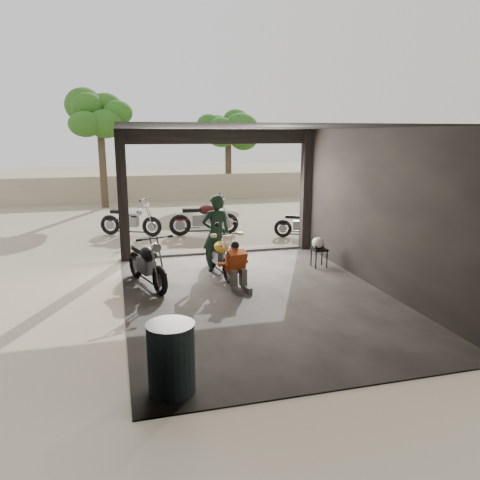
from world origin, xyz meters
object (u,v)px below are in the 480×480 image
mechanic (238,268)px  sign_post (315,182)px  outside_bike_a (130,217)px  oil_drum (171,359)px  stool (319,252)px  rider (216,234)px  outside_bike_b (204,215)px  outside_bike_c (303,222)px  helmet (318,243)px  main_bike (220,252)px  left_bike (147,260)px

mechanic → sign_post: bearing=38.5°
outside_bike_a → oil_drum: (0.15, -9.35, -0.15)m
stool → oil_drum: size_ratio=0.52×
rider → mechanic: bearing=92.7°
outside_bike_b → outside_bike_c: outside_bike_b is taller
outside_bike_b → helmet: (1.90, -4.26, -0.03)m
outside_bike_c → rider: 4.28m
mechanic → oil_drum: size_ratio=1.08×
mechanic → stool: (2.27, 1.16, -0.09)m
outside_bike_c → stool: outside_bike_c is taller
mechanic → helmet: (2.23, 1.17, 0.12)m
main_bike → helmet: size_ratio=5.44×
outside_bike_c → helmet: outside_bike_c is taller
left_bike → mechanic: 1.92m
outside_bike_c → outside_bike_b: bearing=93.0°
rider → outside_bike_b: bearing=-98.7°
main_bike → stool: main_bike is taller
left_bike → outside_bike_b: (2.06, 4.62, 0.06)m
outside_bike_a → sign_post: 5.70m
left_bike → mechanic: left_bike is taller
stool → sign_post: sign_post is taller
outside_bike_a → oil_drum: outside_bike_a is taller
outside_bike_b → rider: bearing=179.3°
outside_bike_a → helmet: bearing=-112.8°
outside_bike_c → rider: bearing=156.4°
stool → helmet: 0.21m
oil_drum → outside_bike_a: bearing=90.9°
outside_bike_a → outside_bike_c: size_ratio=1.15×
outside_bike_a → sign_post: size_ratio=0.68×
outside_bike_b → stool: size_ratio=4.02×
stool → mechanic: bearing=-152.8°
rider → sign_post: size_ratio=0.70×
outside_bike_a → outside_bike_c: bearing=-82.3°
mechanic → sign_post: size_ratio=0.38×
outside_bike_a → rider: rider is taller
rider → sign_post: (3.37, 2.24, 0.85)m
outside_bike_b → oil_drum: (-2.06, -8.85, -0.19)m
stool → left_bike: bearing=-175.0°
outside_bike_a → rider: (1.75, -4.45, 0.30)m
outside_bike_b → sign_post: 3.56m
outside_bike_b → oil_drum: size_ratio=2.11×
outside_bike_a → mechanic: outside_bike_a is taller
mechanic → stool: mechanic is taller
main_bike → oil_drum: bearing=-115.8°
outside_bike_a → stool: size_ratio=3.76×
rider → sign_post: 4.14m
mechanic → outside_bike_a: bearing=97.1°
main_bike → rider: rider is taller
outside_bike_c → mechanic: outside_bike_c is taller
left_bike → outside_bike_b: outside_bike_b is taller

